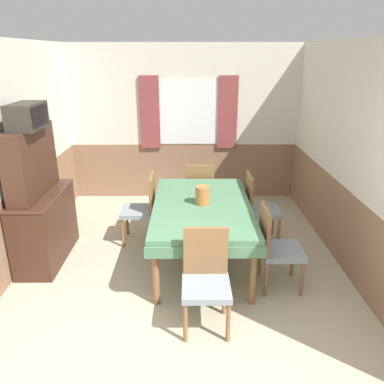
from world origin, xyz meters
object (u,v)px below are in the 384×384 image
Objects in this scene: chair_right_near at (275,245)px; vase at (203,195)px; chair_head_window at (199,191)px; tv at (27,116)px; dining_table at (202,212)px; chair_right_far at (258,206)px; chair_head_near at (206,277)px; chair_left_far at (143,206)px; sideboard at (41,207)px.

chair_right_near is 4.34× the size of vase.
tv is at bearing -148.81° from chair_head_window.
tv is 2.47× the size of vase.
chair_right_far reaches higher than dining_table.
chair_head_near is 1.76× the size of tv.
chair_right_far is 1.00× the size of chair_left_far.
vase is (0.01, 1.14, 0.37)m from chair_head_near.
dining_table is at bearing -90.00° from chair_head_window.
chair_head_window is 2.28m from chair_head_near.
vase is at bearing -125.54° from chair_right_near.
sideboard reaches higher than chair_head_near.
chair_right_far is (0.77, -0.59, 0.00)m from chair_head_window.
tv reaches higher than chair_left_far.
sideboard is at bearing -151.32° from chair_head_window.
vase reaches higher than chair_left_far.
chair_head_window is (-0.00, 1.14, -0.16)m from dining_table.
chair_left_far is 1.76× the size of tv.
chair_left_far is at bearing -142.45° from chair_head_window.
tv is at bearing -179.65° from dining_table.
tv is (-2.68, 0.53, 1.30)m from chair_right_near.
chair_left_far is (-0.77, 1.69, 0.00)m from chair_head_near.
chair_head_window is 4.34× the size of vase.
tv is at bearing -179.55° from vase.
sideboard reaches higher than dining_table.
chair_right_far is 0.57× the size of sideboard.
chair_right_near is at bearing -142.45° from chair_head_near.
chair_right_far is 1.01m from vase.
chair_head_window reaches higher than dining_table.
dining_table is 2.02× the size of chair_right_near.
chair_head_window is 0.57× the size of sideboard.
tv reaches higher than chair_head_near.
dining_table is at bearing -90.00° from chair_head_near.
vase is at bearing -89.72° from chair_head_window.
chair_head_near is 1.00× the size of chair_left_far.
sideboard is (-1.94, 1.22, 0.19)m from chair_head_near.
chair_right_near is (0.77, 0.59, 0.00)m from chair_head_near.
tv is (0.04, -0.09, 1.11)m from sideboard.
chair_head_window is at bearing 31.19° from tv.
chair_head_window is at bearing 28.68° from sideboard.
dining_table is 1.94m from sideboard.
dining_table is at bearing -125.19° from chair_left_far.
chair_right_near is at bearing -11.28° from tv.
tv is at bearing -65.83° from sideboard.
chair_left_far is at bearing 26.27° from tv.
chair_right_far is 2.76m from sideboard.
vase reaches higher than chair_right_near.
chair_left_far is at bearing -125.19° from chair_right_near.
chair_head_near is 1.85m from chair_right_far.
sideboard is 1.96m from vase.
chair_right_near is at bearing -125.19° from chair_left_far.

